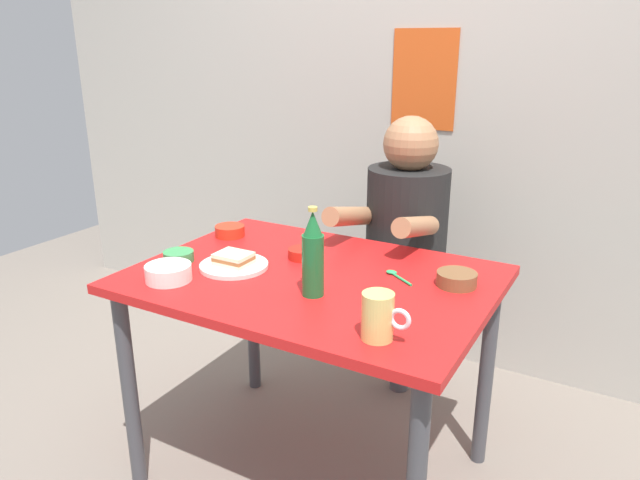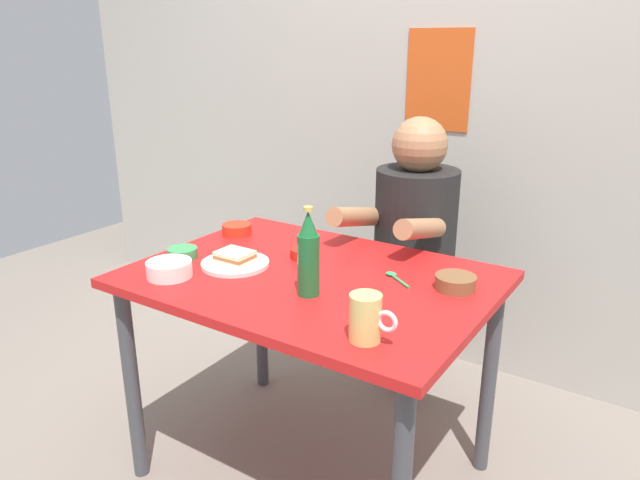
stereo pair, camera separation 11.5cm
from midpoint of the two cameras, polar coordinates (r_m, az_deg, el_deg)
The scene contains 15 objects.
ground_plane at distance 2.23m, azimuth -2.27°, elevation -21.30°, with size 6.00×6.00×0.00m, color slate.
wall_back at distance 2.66m, azimuth 9.75°, elevation 15.57°, with size 4.40×0.09×2.60m.
dining_table at distance 1.88m, azimuth -2.52°, elevation -6.03°, with size 1.10×0.80×0.74m.
stool at distance 2.49m, azimuth 6.64°, elevation -7.26°, with size 0.34×0.34×0.45m.
person_seated at distance 2.33m, azimuth 6.91°, elevation 1.89°, with size 0.33×0.56×0.72m.
plate_orange at distance 1.93m, azimuth -10.02°, elevation -2.48°, with size 0.22×0.22×0.01m, color silver.
sandwich at distance 1.92m, azimuth -10.06°, elevation -1.78°, with size 0.11×0.09×0.04m.
beer_mug at distance 1.44m, azimuth 3.39°, elevation -7.41°, with size 0.13×0.08×0.12m.
beer_bottle at distance 1.66m, azimuth -2.68°, elevation -1.57°, with size 0.06×0.06×0.26m.
rice_bowl_white at distance 1.86m, azimuth -16.18°, elevation -3.00°, with size 0.14×0.14×0.05m.
sambal_bowl_red at distance 1.98m, azimuth -3.39°, elevation -1.28°, with size 0.10×0.10×0.03m.
sauce_bowl_chili at distance 2.23m, azimuth -10.17°, elevation 0.91°, with size 0.11×0.11×0.04m.
condiment_bowl_brown at distance 1.79m, azimuth 11.29°, elevation -3.68°, with size 0.12×0.12×0.04m.
dip_bowl_green at distance 2.02m, azimuth -15.11°, elevation -1.50°, with size 0.10×0.10×0.03m.
spoon at distance 1.84m, azimuth 5.52°, elevation -3.39°, with size 0.11×0.08×0.01m.
Camera 1 is at (0.86, -1.48, 1.43)m, focal length 33.12 mm.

